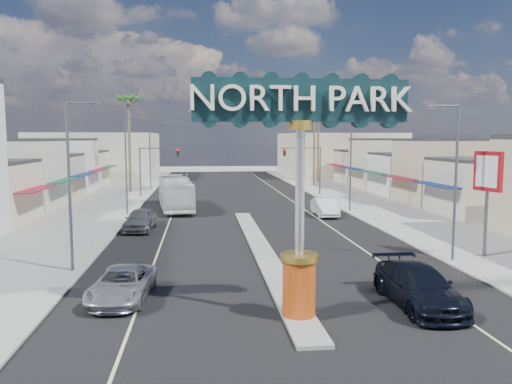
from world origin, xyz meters
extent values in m
plane|color=gray|center=(0.00, 30.00, 0.00)|extent=(160.00, 160.00, 0.00)
cube|color=black|center=(0.00, 30.00, 0.01)|extent=(20.00, 120.00, 0.01)
cube|color=gray|center=(0.00, 14.00, 0.08)|extent=(1.30, 30.00, 0.16)
cube|color=gray|center=(-14.00, 30.00, 0.06)|extent=(8.00, 120.00, 0.12)
cube|color=gray|center=(14.00, 30.00, 0.06)|extent=(8.00, 120.00, 0.12)
cube|color=beige|center=(-24.00, 43.00, 3.00)|extent=(12.00, 42.00, 6.00)
cube|color=#B7B29E|center=(24.00, 43.00, 3.00)|extent=(12.00, 42.00, 6.00)
cube|color=#B7B29E|center=(-22.00, 75.00, 4.00)|extent=(20.00, 20.00, 8.00)
cube|color=beige|center=(22.00, 75.00, 4.00)|extent=(20.00, 20.00, 8.00)
cylinder|color=red|center=(0.00, 2.00, 1.26)|extent=(1.30, 1.30, 2.20)
cylinder|color=gold|center=(0.00, 2.00, 2.49)|extent=(1.50, 1.50, 0.25)
cylinder|color=#B7B7BC|center=(0.00, 2.00, 5.01)|extent=(0.36, 0.36, 4.80)
cylinder|color=gold|center=(0.00, 2.00, 7.58)|extent=(0.90, 0.90, 0.35)
cube|color=black|center=(0.00, 2.00, 8.51)|extent=(8.20, 0.50, 1.60)
cylinder|color=#47474C|center=(-11.00, 44.00, 3.00)|extent=(0.18, 0.18, 6.00)
cylinder|color=#47474C|center=(-8.50, 44.00, 5.90)|extent=(5.00, 0.12, 0.12)
cube|color=black|center=(-6.50, 44.00, 5.40)|extent=(0.32, 0.32, 1.00)
sphere|color=red|center=(-6.50, 43.82, 5.72)|extent=(0.22, 0.22, 0.22)
cylinder|color=#47474C|center=(11.00, 44.00, 3.00)|extent=(0.18, 0.18, 6.00)
cylinder|color=#47474C|center=(8.50, 44.00, 5.90)|extent=(5.00, 0.12, 0.12)
cube|color=black|center=(6.50, 44.00, 5.40)|extent=(0.32, 0.32, 1.00)
sphere|color=red|center=(6.50, 43.82, 5.72)|extent=(0.22, 0.22, 0.22)
cylinder|color=#47474C|center=(-10.60, 10.00, 4.50)|extent=(0.16, 0.16, 9.00)
cylinder|color=#47474C|center=(-9.70, 10.00, 8.90)|extent=(1.80, 0.10, 0.10)
cube|color=#47474C|center=(-8.90, 10.00, 8.80)|extent=(0.50, 0.22, 0.15)
cylinder|color=#47474C|center=(-10.60, 30.00, 4.50)|extent=(0.16, 0.16, 9.00)
cylinder|color=#47474C|center=(-9.70, 30.00, 8.90)|extent=(1.80, 0.10, 0.10)
cube|color=#47474C|center=(-8.90, 30.00, 8.80)|extent=(0.50, 0.22, 0.15)
cylinder|color=#47474C|center=(-10.60, 52.00, 4.50)|extent=(0.16, 0.16, 9.00)
cylinder|color=#47474C|center=(-9.70, 52.00, 8.90)|extent=(1.80, 0.10, 0.10)
cube|color=#47474C|center=(-8.90, 52.00, 8.80)|extent=(0.50, 0.22, 0.15)
cylinder|color=#47474C|center=(10.60, 10.00, 4.50)|extent=(0.16, 0.16, 9.00)
cylinder|color=#47474C|center=(9.70, 10.00, 8.90)|extent=(1.80, 0.10, 0.10)
cube|color=#47474C|center=(8.90, 10.00, 8.80)|extent=(0.50, 0.22, 0.15)
cylinder|color=#47474C|center=(10.60, 30.00, 4.50)|extent=(0.16, 0.16, 9.00)
cylinder|color=#47474C|center=(9.70, 30.00, 8.90)|extent=(1.80, 0.10, 0.10)
cube|color=#47474C|center=(8.90, 30.00, 8.80)|extent=(0.50, 0.22, 0.15)
cylinder|color=#47474C|center=(10.60, 52.00, 4.50)|extent=(0.16, 0.16, 9.00)
cylinder|color=#47474C|center=(9.70, 52.00, 8.90)|extent=(1.80, 0.10, 0.10)
cube|color=#47474C|center=(8.90, 52.00, 8.80)|extent=(0.50, 0.22, 0.15)
cylinder|color=brown|center=(-13.00, 50.00, 6.00)|extent=(0.36, 0.36, 12.00)
cylinder|color=brown|center=(13.00, 56.00, 5.50)|extent=(0.36, 0.36, 11.00)
cylinder|color=brown|center=(15.00, 62.00, 6.50)|extent=(0.36, 0.36, 13.00)
imported|color=#B5B5BA|center=(-7.28, 5.14, 0.71)|extent=(2.78, 5.27, 1.41)
imported|color=black|center=(5.33, 2.94, 0.85)|extent=(2.43, 5.88, 1.70)
imported|color=slate|center=(-8.47, 21.97, 0.85)|extent=(2.45, 5.15, 1.70)
imported|color=silver|center=(7.47, 27.50, 0.81)|extent=(1.79, 4.97, 1.63)
imported|color=silver|center=(-6.35, 33.47, 1.64)|extent=(4.16, 12.02, 3.28)
cylinder|color=#47474C|center=(12.91, 10.63, 2.06)|extent=(0.19, 0.19, 3.89)
cube|color=maroon|center=(12.91, 10.63, 5.17)|extent=(0.77, 1.94, 2.33)
cube|color=white|center=(12.78, 10.59, 5.17)|extent=(0.45, 1.50, 1.85)
camera|label=1|loc=(-3.78, -16.74, 7.10)|focal=35.00mm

